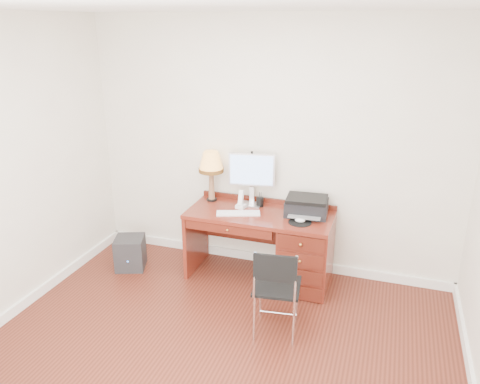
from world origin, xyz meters
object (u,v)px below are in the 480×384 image
(desk, at_px, (289,246))
(monitor, at_px, (252,173))
(chair, at_px, (275,283))
(phone, at_px, (241,203))
(printer, at_px, (307,206))
(leg_lamp, at_px, (211,165))
(equipment_box, at_px, (130,253))

(desk, xyz_separation_m, monitor, (-0.47, 0.20, 0.69))
(chair, bearing_deg, phone, 115.60)
(monitor, relative_size, printer, 1.27)
(desk, height_order, monitor, monitor)
(phone, bearing_deg, leg_lamp, 172.29)
(monitor, xyz_separation_m, leg_lamp, (-0.45, -0.03, 0.05))
(phone, distance_m, chair, 1.19)
(desk, height_order, leg_lamp, leg_lamp)
(monitor, relative_size, chair, 0.67)
(printer, bearing_deg, phone, -179.74)
(phone, relative_size, equipment_box, 0.55)
(equipment_box, bearing_deg, desk, -11.90)
(desk, bearing_deg, chair, -84.94)
(printer, bearing_deg, leg_lamp, 172.34)
(phone, height_order, chair, phone)
(chair, bearing_deg, equipment_box, 152.89)
(monitor, bearing_deg, desk, -31.67)
(phone, height_order, equipment_box, phone)
(monitor, bearing_deg, equipment_box, -168.69)
(printer, xyz_separation_m, equipment_box, (-1.88, -0.37, -0.66))
(leg_lamp, bearing_deg, monitor, 3.87)
(phone, relative_size, chair, 0.23)
(chair, xyz_separation_m, equipment_box, (-1.83, 0.65, -0.33))
(monitor, relative_size, equipment_box, 1.57)
(desk, distance_m, phone, 0.68)
(monitor, height_order, leg_lamp, monitor)
(desk, bearing_deg, printer, 37.29)
(printer, xyz_separation_m, phone, (-0.69, -0.05, -0.03))
(desk, xyz_separation_m, printer, (0.14, 0.11, 0.43))
(equipment_box, bearing_deg, printer, -9.40)
(leg_lamp, relative_size, phone, 2.82)
(leg_lamp, bearing_deg, equipment_box, -152.14)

